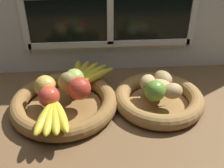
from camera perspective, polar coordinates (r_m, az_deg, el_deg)
ground_plane at (r=90.12cm, az=0.90°, el=-6.40°), size 140.00×90.00×3.00cm
back_wall at (r=103.57cm, az=-0.48°, el=17.21°), size 140.00×4.60×55.00cm
fruit_bowl_left at (r=89.78cm, az=-10.17°, el=-4.05°), size 35.26×35.26×5.14cm
fruit_bowl_right at (r=91.67cm, az=9.95°, el=-3.16°), size 30.25×30.25×5.14cm
apple_green_back at (r=90.65cm, az=-8.05°, el=1.19°), size 6.69×6.69×6.69cm
apple_red_right at (r=84.54cm, az=-6.97°, el=-0.97°), size 7.33×7.33×7.33cm
apple_red_front at (r=83.13cm, az=-13.35°, el=-2.64°), size 6.61×6.61×6.61cm
apple_golden_left at (r=88.16cm, az=-14.13°, el=-0.41°), size 6.99×6.99×6.99cm
pear_brown at (r=87.33cm, az=-9.42°, el=0.16°), size 6.37×5.63×7.77cm
banana_bunch_front at (r=78.04cm, az=-12.54°, el=-6.68°), size 11.44×17.19×3.24cm
banana_bunch_back at (r=96.53cm, az=-5.72°, el=2.06°), size 16.71×19.68×2.71cm
potato_back at (r=92.95cm, az=10.86°, el=1.13°), size 7.55×9.05×4.98cm
potato_large at (r=88.90cm, az=10.25°, el=-0.54°), size 9.14×7.73×4.52cm
potato_small at (r=86.99cm, az=12.83°, el=-1.46°), size 7.15×6.28×5.07cm
potato_oblong at (r=90.35cm, az=7.59°, el=0.44°), size 7.71×7.87×4.89cm
lime_near at (r=84.51cm, az=9.18°, el=-1.45°), size 6.68×6.68×6.68cm
chili_pepper at (r=89.44cm, az=11.02°, el=-1.38°), size 10.48×3.27×1.99cm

